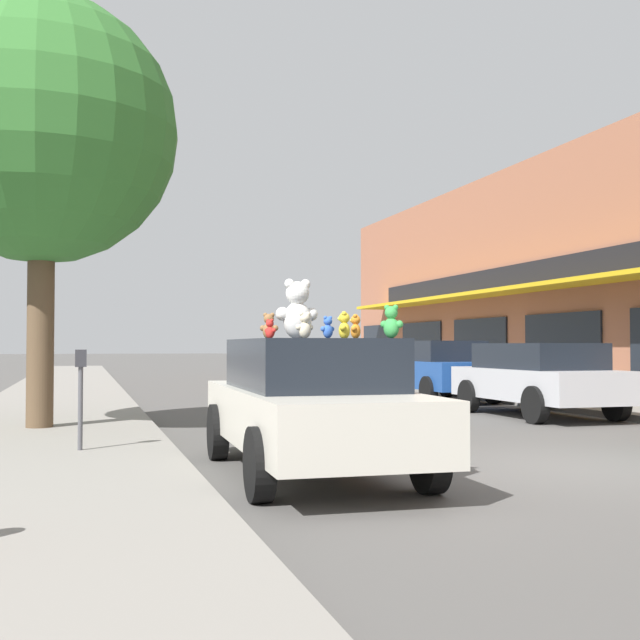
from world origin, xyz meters
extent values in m
plane|color=#514F4C|center=(0.00, 0.00, 0.00)|extent=(260.00, 260.00, 0.00)
cube|color=gray|center=(-6.12, 0.00, 0.07)|extent=(3.39, 90.00, 0.13)
cube|color=gold|center=(7.14, 9.50, 3.16)|extent=(1.35, 33.84, 0.12)
cube|color=black|center=(7.77, 9.50, 3.71)|extent=(0.08, 32.23, 0.70)
cube|color=black|center=(7.78, 12.02, 1.40)|extent=(0.06, 3.83, 2.00)
cube|color=black|center=(7.78, 17.06, 1.40)|extent=(0.06, 3.83, 2.00)
cube|color=black|center=(7.78, 22.09, 1.40)|extent=(0.06, 3.83, 2.00)
cube|color=black|center=(7.78, 27.13, 1.40)|extent=(0.06, 3.83, 2.00)
cube|color=beige|center=(-3.14, 0.35, 0.66)|extent=(1.85, 4.69, 0.61)
cube|color=black|center=(-3.14, 0.35, 1.25)|extent=(1.59, 2.60, 0.56)
cylinder|color=black|center=(-3.94, 1.82, 0.35)|extent=(0.22, 0.71, 0.71)
cylinder|color=black|center=(-2.25, 1.77, 0.35)|extent=(0.22, 0.71, 0.71)
cylinder|color=black|center=(-4.02, -1.06, 0.35)|extent=(0.22, 0.71, 0.71)
cylinder|color=black|center=(-2.33, -1.11, 0.35)|extent=(0.22, 0.71, 0.71)
ellipsoid|color=white|center=(-3.17, 0.76, 1.75)|extent=(0.35, 0.31, 0.44)
sphere|color=white|center=(-3.17, 0.76, 2.08)|extent=(0.29, 0.29, 0.28)
sphere|color=white|center=(-3.07, 0.77, 2.18)|extent=(0.12, 0.12, 0.12)
sphere|color=white|center=(-3.27, 0.76, 2.18)|extent=(0.12, 0.12, 0.12)
sphere|color=white|center=(-3.18, 0.88, 2.06)|extent=(0.11, 0.11, 0.11)
sphere|color=white|center=(-3.00, 0.80, 1.83)|extent=(0.17, 0.17, 0.16)
sphere|color=white|center=(-3.35, 0.78, 1.83)|extent=(0.17, 0.17, 0.16)
ellipsoid|color=teal|center=(-3.08, 0.93, 1.60)|extent=(0.15, 0.15, 0.15)
sphere|color=teal|center=(-3.08, 0.93, 1.72)|extent=(0.13, 0.13, 0.10)
sphere|color=teal|center=(-3.05, 0.90, 1.75)|extent=(0.06, 0.06, 0.04)
sphere|color=teal|center=(-3.10, 0.95, 1.75)|extent=(0.06, 0.06, 0.04)
sphere|color=#47CDC6|center=(-3.05, 0.96, 1.71)|extent=(0.05, 0.05, 0.04)
sphere|color=teal|center=(-3.03, 0.89, 1.63)|extent=(0.08, 0.08, 0.06)
sphere|color=teal|center=(-3.12, 0.97, 1.63)|extent=(0.08, 0.08, 0.06)
ellipsoid|color=yellow|center=(-2.56, 0.85, 1.63)|extent=(0.19, 0.20, 0.21)
sphere|color=yellow|center=(-2.56, 0.85, 1.79)|extent=(0.17, 0.17, 0.13)
sphere|color=yellow|center=(-2.54, 0.89, 1.84)|extent=(0.07, 0.07, 0.06)
sphere|color=yellow|center=(-2.58, 0.80, 1.84)|extent=(0.07, 0.07, 0.06)
sphere|color=#FFFF4D|center=(-2.61, 0.87, 1.78)|extent=(0.07, 0.07, 0.05)
sphere|color=yellow|center=(-2.54, 0.93, 1.67)|extent=(0.10, 0.10, 0.08)
sphere|color=yellow|center=(-2.60, 0.77, 1.67)|extent=(0.10, 0.10, 0.08)
ellipsoid|color=orange|center=(-2.71, 0.01, 1.61)|extent=(0.16, 0.17, 0.17)
sphere|color=orange|center=(-2.71, 0.01, 1.74)|extent=(0.15, 0.15, 0.11)
sphere|color=orange|center=(-2.69, 0.04, 1.78)|extent=(0.06, 0.06, 0.05)
sphere|color=orange|center=(-2.72, -0.03, 1.78)|extent=(0.06, 0.06, 0.05)
sphere|color=#FFBA41|center=(-2.75, 0.03, 1.73)|extent=(0.06, 0.06, 0.04)
sphere|color=orange|center=(-2.68, 0.07, 1.64)|extent=(0.08, 0.08, 0.06)
sphere|color=orange|center=(-2.75, -0.05, 1.64)|extent=(0.08, 0.08, 0.06)
ellipsoid|color=red|center=(-3.64, 0.20, 1.60)|extent=(0.13, 0.13, 0.14)
sphere|color=red|center=(-3.64, 0.20, 1.70)|extent=(0.12, 0.12, 0.09)
sphere|color=red|center=(-3.62, 0.18, 1.73)|extent=(0.05, 0.05, 0.04)
sphere|color=red|center=(-3.65, 0.23, 1.73)|extent=(0.05, 0.05, 0.04)
sphere|color=#FF4741|center=(-3.60, 0.22, 1.69)|extent=(0.04, 0.04, 0.03)
sphere|color=red|center=(-3.60, 0.16, 1.62)|extent=(0.07, 0.07, 0.05)
sphere|color=red|center=(-3.66, 0.25, 1.62)|extent=(0.07, 0.07, 0.05)
ellipsoid|color=blue|center=(-3.20, -0.55, 1.60)|extent=(0.13, 0.12, 0.14)
sphere|color=blue|center=(-3.20, -0.55, 1.71)|extent=(0.11, 0.11, 0.09)
sphere|color=blue|center=(-3.17, -0.54, 1.74)|extent=(0.05, 0.05, 0.04)
sphere|color=blue|center=(-3.23, -0.56, 1.74)|extent=(0.05, 0.05, 0.04)
sphere|color=#548DFF|center=(-3.21, -0.51, 1.70)|extent=(0.04, 0.04, 0.03)
sphere|color=blue|center=(-3.15, -0.52, 1.63)|extent=(0.07, 0.07, 0.05)
sphere|color=blue|center=(-3.25, -0.56, 1.63)|extent=(0.07, 0.07, 0.05)
ellipsoid|color=green|center=(-2.60, -0.80, 1.64)|extent=(0.21, 0.21, 0.21)
sphere|color=green|center=(-2.60, -0.80, 1.79)|extent=(0.19, 0.19, 0.13)
sphere|color=green|center=(-2.57, -0.83, 1.84)|extent=(0.08, 0.08, 0.06)
sphere|color=green|center=(-2.63, -0.76, 1.84)|extent=(0.08, 0.08, 0.06)
sphere|color=#5ADA6D|center=(-2.56, -0.76, 1.78)|extent=(0.07, 0.07, 0.05)
sphere|color=green|center=(-2.53, -0.85, 1.67)|extent=(0.11, 0.11, 0.08)
sphere|color=green|center=(-2.65, -0.73, 1.67)|extent=(0.11, 0.11, 0.08)
ellipsoid|color=beige|center=(-3.38, -0.32, 1.62)|extent=(0.16, 0.14, 0.17)
sphere|color=beige|center=(-3.38, -0.32, 1.74)|extent=(0.13, 0.13, 0.11)
sphere|color=beige|center=(-3.34, -0.31, 1.79)|extent=(0.06, 0.06, 0.05)
sphere|color=beige|center=(-3.42, -0.33, 1.79)|extent=(0.06, 0.06, 0.05)
sphere|color=white|center=(-3.39, -0.28, 1.74)|extent=(0.05, 0.05, 0.04)
sphere|color=beige|center=(-3.32, -0.30, 1.65)|extent=(0.08, 0.08, 0.06)
sphere|color=beige|center=(-3.45, -0.33, 1.65)|extent=(0.08, 0.08, 0.06)
ellipsoid|color=olive|center=(-3.53, 0.72, 1.62)|extent=(0.19, 0.18, 0.19)
sphere|color=olive|center=(-3.53, 0.72, 1.76)|extent=(0.16, 0.16, 0.12)
sphere|color=olive|center=(-3.49, 0.70, 1.81)|extent=(0.07, 0.07, 0.05)
sphere|color=olive|center=(-3.57, 0.74, 1.81)|extent=(0.07, 0.07, 0.05)
sphere|color=tan|center=(-3.50, 0.76, 1.76)|extent=(0.06, 0.06, 0.05)
sphere|color=olive|center=(-3.46, 0.69, 1.66)|extent=(0.09, 0.09, 0.07)
sphere|color=olive|center=(-3.59, 0.76, 1.66)|extent=(0.09, 0.09, 0.07)
cube|color=#B7B7BC|center=(3.31, 6.04, 0.66)|extent=(1.79, 4.29, 0.62)
cube|color=black|center=(3.31, 6.04, 1.24)|extent=(1.58, 2.71, 0.52)
cylinder|color=black|center=(2.43, 7.37, 0.35)|extent=(0.20, 0.71, 0.71)
cylinder|color=black|center=(4.19, 7.37, 0.35)|extent=(0.20, 0.71, 0.71)
cylinder|color=black|center=(2.43, 4.71, 0.35)|extent=(0.20, 0.71, 0.71)
cylinder|color=black|center=(4.19, 4.71, 0.35)|extent=(0.20, 0.71, 0.71)
cube|color=#1E4793|center=(3.31, 10.82, 0.70)|extent=(1.79, 4.28, 0.69)
cube|color=black|center=(3.31, 10.82, 1.31)|extent=(1.57, 2.55, 0.52)
cylinder|color=black|center=(2.43, 12.15, 0.35)|extent=(0.20, 0.71, 0.71)
cylinder|color=black|center=(4.18, 12.15, 0.35)|extent=(0.20, 0.71, 0.71)
cylinder|color=black|center=(2.43, 9.50, 0.35)|extent=(0.20, 0.71, 0.71)
cylinder|color=black|center=(4.18, 9.50, 0.35)|extent=(0.20, 0.71, 0.71)
cylinder|color=brown|center=(-6.27, 5.36, 1.63)|extent=(0.43, 0.43, 2.99)
sphere|color=#33702D|center=(-6.27, 5.36, 4.98)|extent=(4.38, 4.38, 4.38)
cylinder|color=#4C4C51|center=(-5.63, 2.22, 0.66)|extent=(0.06, 0.06, 1.05)
cube|color=#2D2D33|center=(-5.63, 2.22, 1.29)|extent=(0.14, 0.10, 0.22)
camera|label=1|loc=(-5.60, -8.38, 1.46)|focal=45.00mm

